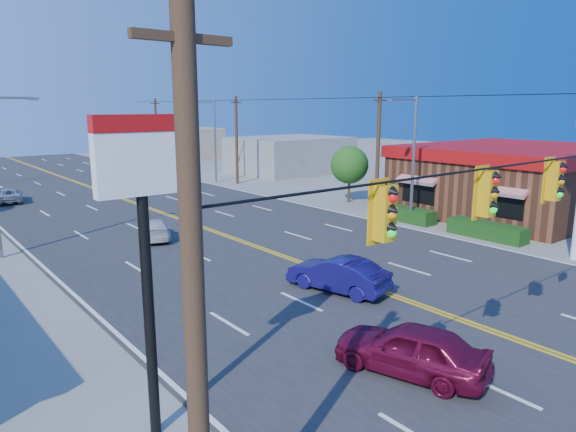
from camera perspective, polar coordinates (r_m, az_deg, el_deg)
ground at (r=17.97m, az=27.40°, el=-13.56°), size 160.00×160.00×0.00m
road at (r=31.10m, az=-8.29°, el=-1.74°), size 20.00×120.00×0.06m
signal_span at (r=16.47m, az=28.85°, el=1.92°), size 24.32×0.34×9.00m
kfc at (r=39.82m, az=23.82°, el=3.81°), size 16.30×12.40×4.70m
pizza_hut_sign at (r=11.17m, az=-15.82°, el=0.39°), size 1.90×0.30×6.85m
streetlight_se at (r=33.00m, az=13.58°, el=6.74°), size 2.55×0.25×8.00m
streetlight_ne at (r=51.29m, az=-8.31°, el=8.71°), size 2.55×0.25×8.00m
utility_pole_near at (r=36.65m, az=9.95°, el=6.89°), size 0.28×0.28×8.40m
utility_pole_mid at (r=50.35m, az=-5.74°, el=8.35°), size 0.28×0.28×8.40m
utility_pole_far at (r=66.15m, az=-14.39°, el=8.90°), size 0.28×0.28×8.40m
tree_kfc_rear at (r=40.43m, az=6.85°, el=5.64°), size 2.94×2.94×4.41m
bld_east_mid at (r=59.50m, az=0.16°, el=6.84°), size 12.00×10.00×4.00m
bld_east_far at (r=76.40m, az=-12.16°, el=7.86°), size 10.00×10.00×4.40m
car_magenta at (r=15.10m, az=13.47°, el=-14.35°), size 2.94×4.57×1.45m
car_blue at (r=20.90m, az=5.56°, el=-6.61°), size 2.47×4.44×1.39m
car_white at (r=29.90m, az=-14.65°, el=-1.53°), size 2.71×4.13×1.11m
car_silver at (r=45.64m, az=-28.55°, el=1.97°), size 2.57×4.25×1.10m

